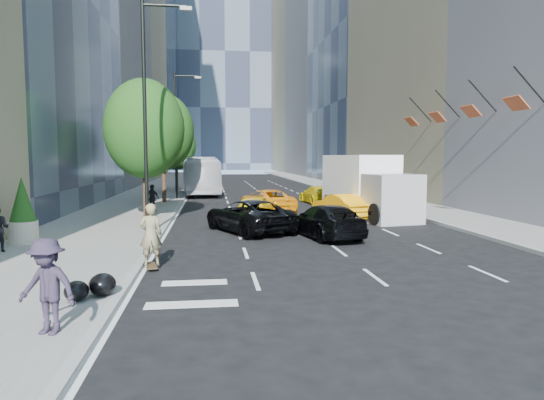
{
  "coord_description": "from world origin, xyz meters",
  "views": [
    {
      "loc": [
        -3.69,
        -17.4,
        3.51
      ],
      "look_at": [
        -1.06,
        3.71,
        1.6
      ],
      "focal_mm": 32.0,
      "sensor_mm": 36.0,
      "label": 1
    }
  ],
  "objects": [
    {
      "name": "pedestrian_b",
      "position": [
        -7.31,
        12.78,
        0.98
      ],
      "size": [
        1.04,
        0.87,
        1.66
      ],
      "primitive_type": "imported",
      "rotation": [
        0.0,
        0.0,
        2.56
      ],
      "color": "black",
      "rests_on": "sidewalk_left"
    },
    {
      "name": "traffic_signal",
      "position": [
        -6.4,
        40.0,
        4.23
      ],
      "size": [
        2.48,
        0.53,
        5.2
      ],
      "color": "black",
      "rests_on": "sidewalk_left"
    },
    {
      "name": "black_sedan_mercedes",
      "position": [
        1.2,
        3.06,
        0.72
      ],
      "size": [
        2.99,
        5.24,
        1.43
      ],
      "primitive_type": "imported",
      "rotation": [
        0.0,
        0.0,
        3.35
      ],
      "color": "black",
      "rests_on": "ground"
    },
    {
      "name": "planter_shrub",
      "position": [
        -11.0,
        2.32,
        1.38
      ],
      "size": [
        1.08,
        1.08,
        2.59
      ],
      "color": "#BAB19A",
      "rests_on": "sidewalk_left"
    },
    {
      "name": "tree_near",
      "position": [
        -7.2,
        9.0,
        4.97
      ],
      "size": [
        4.2,
        4.2,
        7.46
      ],
      "color": "#332113",
      "rests_on": "sidewalk_left"
    },
    {
      "name": "tower_right_far",
      "position": [
        22.0,
        98.0,
        25.0
      ],
      "size": [
        20.0,
        24.0,
        50.0
      ],
      "primitive_type": "cube",
      "color": "gray",
      "rests_on": "ground"
    },
    {
      "name": "tree_far",
      "position": [
        -7.2,
        32.0,
        4.62
      ],
      "size": [
        3.9,
        3.9,
        6.92
      ],
      "color": "#332113",
      "rests_on": "sidewalk_left"
    },
    {
      "name": "taxi_d",
      "position": [
        4.2,
        18.23,
        0.66
      ],
      "size": [
        2.34,
        4.72,
        1.32
      ],
      "primitive_type": "imported",
      "rotation": [
        0.0,
        0.0,
        3.25
      ],
      "color": "yellow",
      "rests_on": "ground"
    },
    {
      "name": "sidewalk_left",
      "position": [
        -9.0,
        30.0,
        0.07
      ],
      "size": [
        6.0,
        120.0,
        0.15
      ],
      "primitive_type": "cube",
      "color": "slate",
      "rests_on": "ground"
    },
    {
      "name": "garbage_bags",
      "position": [
        -6.55,
        -5.66,
        0.41
      ],
      "size": [
        1.1,
        1.06,
        0.54
      ],
      "color": "black",
      "rests_on": "sidewalk_left"
    },
    {
      "name": "tree_mid",
      "position": [
        -7.2,
        19.0,
        5.32
      ],
      "size": [
        4.5,
        4.5,
        7.99
      ],
      "color": "#332113",
      "rests_on": "sidewalk_left"
    },
    {
      "name": "lamp_near",
      "position": [
        -6.32,
        4.0,
        5.81
      ],
      "size": [
        2.13,
        0.22,
        10.0
      ],
      "color": "black",
      "rests_on": "sidewalk_left"
    },
    {
      "name": "ground",
      "position": [
        0.0,
        0.0,
        0.0
      ],
      "size": [
        160.0,
        160.0,
        0.0
      ],
      "primitive_type": "plane",
      "color": "black",
      "rests_on": "ground"
    },
    {
      "name": "box_truck",
      "position": [
        5.32,
        9.86,
        1.83
      ],
      "size": [
        3.91,
        7.87,
        3.6
      ],
      "rotation": [
        0.0,
        0.0,
        0.17
      ],
      "color": "white",
      "rests_on": "ground"
    },
    {
      "name": "lamp_far",
      "position": [
        -6.32,
        22.0,
        5.81
      ],
      "size": [
        2.13,
        0.22,
        10.0
      ],
      "color": "black",
      "rests_on": "sidewalk_left"
    },
    {
      "name": "taxi_b",
      "position": [
        3.5,
        9.0,
        0.72
      ],
      "size": [
        2.6,
        4.62,
        1.44
      ],
      "primitive_type": "imported",
      "rotation": [
        0.0,
        0.0,
        3.4
      ],
      "color": "#F7A20D",
      "rests_on": "ground"
    },
    {
      "name": "tower_distant",
      "position": [
        0.0,
        120.0,
        45.0
      ],
      "size": [
        40.0,
        20.0,
        90.0
      ],
      "primitive_type": "cube",
      "color": "#2B3143",
      "rests_on": "ground"
    },
    {
      "name": "pedestrian_c",
      "position": [
        -6.8,
        -8.0,
        1.07
      ],
      "size": [
        1.35,
        1.05,
        1.83
      ],
      "primitive_type": "imported",
      "rotation": [
        0.0,
        0.0,
        -0.35
      ],
      "color": "#2A2234",
      "rests_on": "sidewalk_left"
    },
    {
      "name": "skateboarder",
      "position": [
        -5.6,
        -2.17,
        0.97
      ],
      "size": [
        0.79,
        0.6,
        1.94
      ],
      "primitive_type": "imported",
      "rotation": [
        0.0,
        0.0,
        3.36
      ],
      "color": "olive",
      "rests_on": "ground"
    },
    {
      "name": "facade_flags",
      "position": [
        10.64,
        10.0,
        6.18
      ],
      "size": [
        1.85,
        13.3,
        2.05
      ],
      "color": "black",
      "rests_on": "ground"
    },
    {
      "name": "sidewalk_right",
      "position": [
        10.0,
        30.0,
        0.07
      ],
      "size": [
        4.0,
        120.0,
        0.15
      ],
      "primitive_type": "cube",
      "color": "slate",
      "rests_on": "ground"
    },
    {
      "name": "city_bus",
      "position": [
        -4.8,
        28.83,
        1.74
      ],
      "size": [
        3.84,
        12.7,
        3.49
      ],
      "primitive_type": "imported",
      "rotation": [
        0.0,
        0.0,
        0.07
      ],
      "color": "silver",
      "rests_on": "ground"
    },
    {
      "name": "black_sedan_lincoln",
      "position": [
        -2.0,
        5.0,
        0.76
      ],
      "size": [
        4.49,
        6.0,
        1.51
      ],
      "primitive_type": "imported",
      "rotation": [
        0.0,
        0.0,
        3.56
      ],
      "color": "black",
      "rests_on": "ground"
    },
    {
      "name": "taxi_c",
      "position": [
        -0.21,
        13.0,
        0.72
      ],
      "size": [
        3.43,
        5.58,
        1.44
      ],
      "primitive_type": "imported",
      "rotation": [
        0.0,
        0.0,
        3.35
      ],
      "color": "orange",
      "rests_on": "ground"
    },
    {
      "name": "tower_right_mid",
      "position": [
        22.0,
        74.0,
        32.5
      ],
      "size": [
        20.0,
        24.0,
        65.0
      ],
      "primitive_type": "cube",
      "color": "slate",
      "rests_on": "ground"
    },
    {
      "name": "taxi_a",
      "position": [
        -1.37,
        8.86,
        0.72
      ],
      "size": [
        2.65,
        4.49,
        1.43
      ],
      "primitive_type": "imported",
      "rotation": [
        0.0,
        0.0,
        2.9
      ],
      "color": "yellow",
      "rests_on": "ground"
    },
    {
      "name": "tower_left_end",
      "position": [
        -22.0,
        92.0,
        30.0
      ],
      "size": [
        20.0,
        28.0,
        60.0
      ],
      "primitive_type": "cube",
      "color": "#2B3143",
      "rests_on": "ground"
    }
  ]
}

